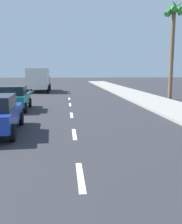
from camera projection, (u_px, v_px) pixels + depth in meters
ground_plane at (71, 108)px, 17.37m from camera, size 160.00×160.00×0.00m
sidewalk_strip at (157, 102)px, 20.00m from camera, size 3.60×80.00×0.14m
lane_stripe_2 at (80, 176)px, 6.14m from camera, size 0.16×1.80×0.01m
lane_stripe_3 at (74, 134)px, 10.24m from camera, size 0.16×1.80×0.01m
lane_stripe_4 at (72, 115)px, 14.64m from camera, size 0.16×1.80×0.01m
lane_stripe_5 at (70, 105)px, 19.18m from camera, size 0.16×1.80×0.01m
lane_stripe_6 at (69, 99)px, 23.23m from camera, size 0.16×1.80×0.01m
lane_stripe_7 at (68, 93)px, 29.47m from camera, size 0.16×1.80×0.01m
parked_car_teal at (15, 97)px, 16.41m from camera, size 1.88×3.87×1.57m
delivery_truck at (39, 79)px, 30.83m from camera, size 2.76×6.28×2.80m
palm_tree_far at (173, 23)px, 21.47m from camera, size 1.80×1.80×8.57m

